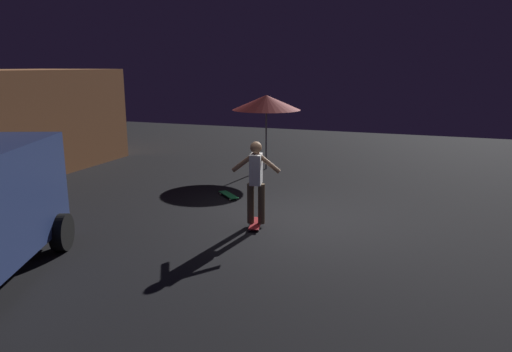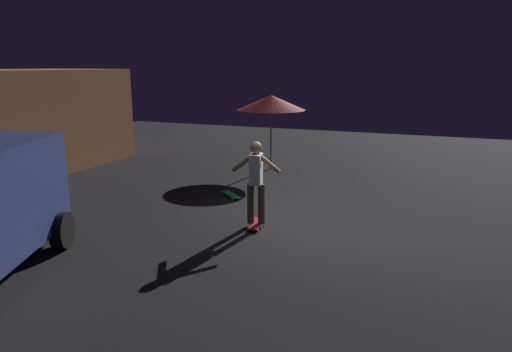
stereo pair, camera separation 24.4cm
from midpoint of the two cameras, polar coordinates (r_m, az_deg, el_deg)
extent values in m
plane|color=black|center=(10.01, 4.50, -5.41)|extent=(28.00, 28.00, 0.00)
cylinder|color=black|center=(9.09, -23.07, -6.24)|extent=(0.69, 0.45, 0.66)
cylinder|color=slate|center=(14.73, 0.76, 5.06)|extent=(0.05, 0.05, 2.20)
cone|color=#A52626|center=(14.62, 0.77, 8.84)|extent=(2.10, 2.10, 0.45)
cube|color=#AD1E23|center=(9.64, -0.73, -5.73)|extent=(0.80, 0.36, 0.02)
sphere|color=silver|center=(9.95, -0.95, -5.34)|extent=(0.05, 0.05, 0.05)
sphere|color=silver|center=(9.92, 0.03, -5.39)|extent=(0.05, 0.05, 0.05)
sphere|color=silver|center=(9.39, -1.53, -6.50)|extent=(0.05, 0.05, 0.05)
sphere|color=silver|center=(9.36, -0.50, -6.55)|extent=(0.05, 0.05, 0.05)
cube|color=green|center=(11.76, -3.93, -2.26)|extent=(0.68, 0.71, 0.02)
sphere|color=silver|center=(11.53, -2.95, -2.73)|extent=(0.05, 0.05, 0.05)
sphere|color=silver|center=(11.47, -3.72, -2.83)|extent=(0.05, 0.05, 0.05)
sphere|color=silver|center=(12.06, -4.12, -2.03)|extent=(0.05, 0.05, 0.05)
sphere|color=silver|center=(12.00, -4.87, -2.12)|extent=(0.05, 0.05, 0.05)
cylinder|color=brown|center=(9.53, -1.39, -3.32)|extent=(0.14, 0.14, 0.82)
cylinder|color=brown|center=(9.50, -0.08, -3.37)|extent=(0.14, 0.14, 0.82)
cube|color=white|center=(9.34, -0.75, 0.83)|extent=(0.42, 0.29, 0.60)
sphere|color=#936B4C|center=(9.25, -0.76, 3.47)|extent=(0.23, 0.23, 0.23)
cylinder|color=#936B4C|center=(9.34, -2.09, 1.77)|extent=(0.20, 0.55, 0.46)
cylinder|color=#936B4C|center=(9.27, 0.59, 1.70)|extent=(0.20, 0.55, 0.46)
camera|label=1|loc=(0.12, -90.75, -0.18)|focal=33.22mm
camera|label=2|loc=(0.12, 89.25, 0.18)|focal=33.22mm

